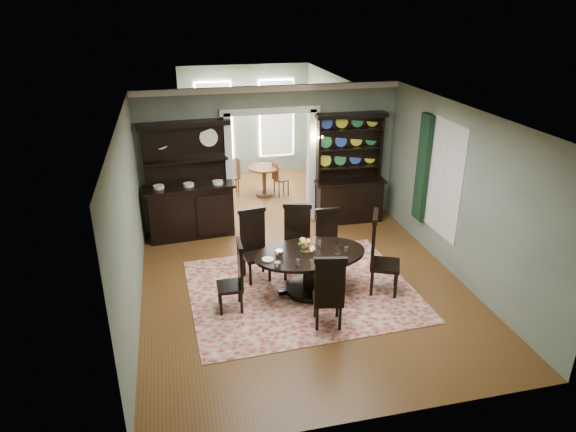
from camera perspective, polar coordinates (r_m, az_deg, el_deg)
The scene contains 19 objects.
room at distance 8.23m, azimuth 2.06°, elevation 1.34°, with size 5.51×6.01×3.01m.
parlor at distance 13.39m, azimuth -4.11°, elevation 9.65°, with size 3.51×3.50×3.01m.
doorway_trim at distance 10.95m, azimuth -1.97°, elevation 7.16°, with size 2.08×0.25×2.57m.
right_window at distance 9.98m, azimuth 15.86°, elevation 4.57°, with size 0.15×1.47×2.12m.
wall_sconce at distance 10.95m, azimuth 3.11°, elevation 8.62°, with size 0.27×0.21×0.21m.
rug at distance 8.90m, azimuth 1.49°, elevation -8.19°, with size 3.75×3.06×0.01m, color maroon.
dining_table at distance 8.62m, azimuth 2.48°, elevation -5.42°, with size 1.93×1.82×0.74m.
centerpiece at distance 8.52m, azimuth 2.04°, elevation -3.53°, with size 1.46×0.94×0.24m.
chair_far_left at distance 9.03m, azimuth -3.77°, elevation -2.92°, with size 0.53×0.51×1.28m.
chair_far_mid at distance 9.10m, azimuth 1.00°, elevation -2.50°, with size 0.60×0.59×1.32m.
chair_far_right at distance 9.33m, azimuth 4.42°, elevation -2.47°, with size 0.45×0.41×1.16m.
chair_end_left at distance 8.15m, azimuth -5.86°, elevation -6.52°, with size 0.42×0.45×1.17m.
chair_end_right at distance 8.67m, azimuth 10.06°, elevation -3.90°, with size 0.67×0.68×1.42m.
chair_near at distance 7.65m, azimuth 4.58°, elevation -8.27°, with size 0.54×0.52×1.25m.
sideboard at distance 10.75m, azimuth -10.89°, elevation 2.03°, with size 1.86×0.78×2.39m.
welsh_dresser at distance 11.37m, azimuth 6.76°, elevation 3.67°, with size 1.55×0.61×2.40m.
parlor_table at distance 12.88m, azimuth -2.66°, elevation 4.37°, with size 0.81×0.81×0.75m.
parlor_chair_left at distance 12.97m, azimuth -6.03°, elevation 4.56°, with size 0.42×0.41×0.97m.
parlor_chair_right at distance 12.85m, azimuth -1.01°, elevation 4.27°, with size 0.40×0.39×0.88m.
Camera 1 is at (-2.02, -7.33, 4.64)m, focal length 32.00 mm.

